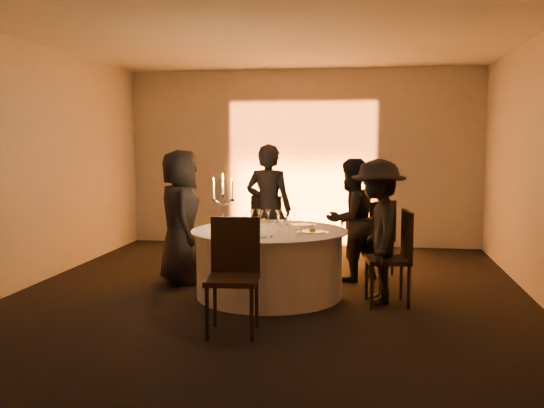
# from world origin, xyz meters

# --- Properties ---
(floor) EXTENTS (7.00, 7.00, 0.00)m
(floor) POSITION_xyz_m (0.00, 0.00, 0.00)
(floor) COLOR black
(floor) RESTS_ON ground
(ceiling) EXTENTS (7.00, 7.00, 0.00)m
(ceiling) POSITION_xyz_m (0.00, 0.00, 3.00)
(ceiling) COLOR silver
(ceiling) RESTS_ON wall_back
(wall_back) EXTENTS (7.00, 0.00, 7.00)m
(wall_back) POSITION_xyz_m (0.00, 3.50, 1.50)
(wall_back) COLOR #B8B3AB
(wall_back) RESTS_ON floor
(wall_front) EXTENTS (7.00, 0.00, 7.00)m
(wall_front) POSITION_xyz_m (0.00, -3.50, 1.50)
(wall_front) COLOR #B8B3AB
(wall_front) RESTS_ON floor
(wall_left) EXTENTS (0.00, 7.00, 7.00)m
(wall_left) POSITION_xyz_m (-3.00, 0.00, 1.50)
(wall_left) COLOR #B8B3AB
(wall_left) RESTS_ON floor
(uplighter_fixture) EXTENTS (0.25, 0.12, 0.10)m
(uplighter_fixture) POSITION_xyz_m (0.00, 3.20, 0.05)
(uplighter_fixture) COLOR black
(uplighter_fixture) RESTS_ON floor
(banquet_table) EXTENTS (1.80, 1.80, 0.77)m
(banquet_table) POSITION_xyz_m (0.00, 0.00, 0.38)
(banquet_table) COLOR black
(banquet_table) RESTS_ON floor
(chair_left) EXTENTS (0.52, 0.52, 0.86)m
(chair_left) POSITION_xyz_m (-1.22, 0.67, 0.48)
(chair_left) COLOR black
(chair_left) RESTS_ON floor
(chair_back_left) EXTENTS (0.51, 0.51, 1.02)m
(chair_back_left) POSITION_xyz_m (-0.28, 1.65, 0.58)
(chair_back_left) COLOR black
(chair_back_left) RESTS_ON floor
(chair_back_right) EXTENTS (0.62, 0.62, 1.01)m
(chair_back_right) POSITION_xyz_m (1.24, 1.24, 0.57)
(chair_back_right) COLOR black
(chair_back_right) RESTS_ON floor
(chair_right) EXTENTS (0.52, 0.52, 1.04)m
(chair_right) POSITION_xyz_m (1.43, -0.19, 0.59)
(chair_right) COLOR black
(chair_right) RESTS_ON floor
(chair_front) EXTENTS (0.50, 0.50, 1.08)m
(chair_front) POSITION_xyz_m (-0.12, -1.36, 0.61)
(chair_front) COLOR black
(chair_front) RESTS_ON floor
(guest_left) EXTENTS (0.80, 0.96, 1.68)m
(guest_left) POSITION_xyz_m (-1.21, 0.48, 0.84)
(guest_left) COLOR black
(guest_left) RESTS_ON floor
(guest_back_left) EXTENTS (0.70, 0.52, 1.75)m
(guest_back_left) POSITION_xyz_m (-0.20, 1.18, 0.88)
(guest_back_left) COLOR black
(guest_back_left) RESTS_ON floor
(guest_back_right) EXTENTS (0.96, 0.96, 1.57)m
(guest_back_right) POSITION_xyz_m (0.91, 0.93, 0.79)
(guest_back_right) COLOR black
(guest_back_right) RESTS_ON floor
(guest_right) EXTENTS (0.68, 1.08, 1.60)m
(guest_right) POSITION_xyz_m (1.23, -0.10, 0.80)
(guest_right) COLOR black
(guest_right) RESTS_ON floor
(plate_left) EXTENTS (0.36, 0.26, 0.01)m
(plate_left) POSITION_xyz_m (-0.49, 0.17, 0.78)
(plate_left) COLOR silver
(plate_left) RESTS_ON banquet_table
(plate_back_left) EXTENTS (0.36, 0.26, 0.08)m
(plate_back_left) POSITION_xyz_m (-0.17, 0.61, 0.79)
(plate_back_left) COLOR silver
(plate_back_left) RESTS_ON banquet_table
(plate_back_right) EXTENTS (0.36, 0.27, 0.01)m
(plate_back_right) POSITION_xyz_m (0.32, 0.43, 0.78)
(plate_back_right) COLOR silver
(plate_back_right) RESTS_ON banquet_table
(plate_right) EXTENTS (0.36, 0.28, 0.08)m
(plate_right) POSITION_xyz_m (0.51, -0.12, 0.79)
(plate_right) COLOR silver
(plate_right) RESTS_ON banquet_table
(plate_front) EXTENTS (0.35, 0.25, 0.08)m
(plate_front) POSITION_xyz_m (-0.06, -0.53, 0.79)
(plate_front) COLOR silver
(plate_front) RESTS_ON banquet_table
(coffee_cup) EXTENTS (0.11, 0.11, 0.07)m
(coffee_cup) POSITION_xyz_m (-0.51, -0.30, 0.80)
(coffee_cup) COLOR silver
(coffee_cup) RESTS_ON banquet_table
(candelabra) EXTENTS (0.28, 0.13, 0.66)m
(candelabra) POSITION_xyz_m (-0.55, 0.01, 1.00)
(candelabra) COLOR silver
(candelabra) RESTS_ON banquet_table
(wine_glass_a) EXTENTS (0.07, 0.07, 0.19)m
(wine_glass_a) POSITION_xyz_m (-0.28, 0.00, 0.91)
(wine_glass_a) COLOR white
(wine_glass_a) RESTS_ON banquet_table
(wine_glass_b) EXTENTS (0.07, 0.07, 0.19)m
(wine_glass_b) POSITION_xyz_m (0.27, 0.18, 0.91)
(wine_glass_b) COLOR white
(wine_glass_b) RESTS_ON banquet_table
(wine_glass_c) EXTENTS (0.07, 0.07, 0.19)m
(wine_glass_c) POSITION_xyz_m (-0.20, 0.42, 0.91)
(wine_glass_c) COLOR white
(wine_glass_c) RESTS_ON banquet_table
(wine_glass_d) EXTENTS (0.07, 0.07, 0.19)m
(wine_glass_d) POSITION_xyz_m (-0.15, 0.32, 0.91)
(wine_glass_d) COLOR white
(wine_glass_d) RESTS_ON banquet_table
(wine_glass_e) EXTENTS (0.07, 0.07, 0.19)m
(wine_glass_e) POSITION_xyz_m (0.06, 0.35, 0.91)
(wine_glass_e) COLOR white
(wine_glass_e) RESTS_ON banquet_table
(wine_glass_f) EXTENTS (0.07, 0.07, 0.19)m
(wine_glass_f) POSITION_xyz_m (0.14, -0.16, 0.91)
(wine_glass_f) COLOR white
(wine_glass_f) RESTS_ON banquet_table
(wine_glass_g) EXTENTS (0.07, 0.07, 0.19)m
(wine_glass_g) POSITION_xyz_m (-0.27, 0.36, 0.91)
(wine_glass_g) COLOR white
(wine_glass_g) RESTS_ON banquet_table
(wine_glass_h) EXTENTS (0.07, 0.07, 0.19)m
(wine_glass_h) POSITION_xyz_m (-0.07, 0.40, 0.91)
(wine_glass_h) COLOR white
(wine_glass_h) RESTS_ON banquet_table
(wine_glass_i) EXTENTS (0.07, 0.07, 0.19)m
(wine_glass_i) POSITION_xyz_m (0.26, -0.25, 0.91)
(wine_glass_i) COLOR white
(wine_glass_i) RESTS_ON banquet_table
(tumbler_a) EXTENTS (0.07, 0.07, 0.09)m
(tumbler_a) POSITION_xyz_m (-0.06, -0.35, 0.82)
(tumbler_a) COLOR white
(tumbler_a) RESTS_ON banquet_table
(tumbler_b) EXTENTS (0.07, 0.07, 0.09)m
(tumbler_b) POSITION_xyz_m (0.39, -0.39, 0.82)
(tumbler_b) COLOR white
(tumbler_b) RESTS_ON banquet_table
(tumbler_c) EXTENTS (0.07, 0.07, 0.09)m
(tumbler_c) POSITION_xyz_m (0.13, 0.22, 0.82)
(tumbler_c) COLOR white
(tumbler_c) RESTS_ON banquet_table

